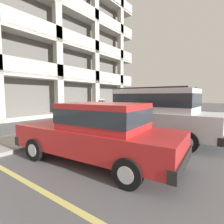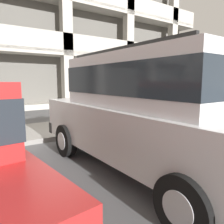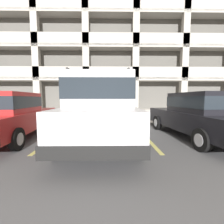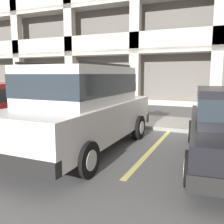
# 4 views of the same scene
# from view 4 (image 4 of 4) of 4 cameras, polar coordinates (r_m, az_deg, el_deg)

# --- Properties ---
(ground_plane) EXTENTS (80.00, 80.00, 0.10)m
(ground_plane) POSITION_cam_4_polar(r_m,az_deg,el_deg) (8.35, 1.86, -4.15)
(ground_plane) COLOR #565659
(sidewalk) EXTENTS (40.00, 2.20, 0.12)m
(sidewalk) POSITION_cam_4_polar(r_m,az_deg,el_deg) (9.52, 4.79, -1.90)
(sidewalk) COLOR gray
(sidewalk) RESTS_ON ground_plane
(parking_stall_lines) EXTENTS (12.71, 4.80, 0.01)m
(parking_stall_lines) POSITION_cam_4_polar(r_m,az_deg,el_deg) (6.58, 10.13, -7.34)
(parking_stall_lines) COLOR #DBD16B
(parking_stall_lines) RESTS_ON ground_plane
(silver_suv) EXTENTS (2.03, 4.79, 2.03)m
(silver_suv) POSITION_cam_4_polar(r_m,az_deg,el_deg) (5.91, -6.67, 1.68)
(silver_suv) COLOR silver
(silver_suv) RESTS_ON ground_plane
(parking_meter_near) EXTENTS (0.35, 0.12, 1.45)m
(parking_meter_near) POSITION_cam_4_polar(r_m,az_deg,el_deg) (8.41, 4.23, 4.56)
(parking_meter_near) COLOR #595B60
(parking_meter_near) RESTS_ON sidewalk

